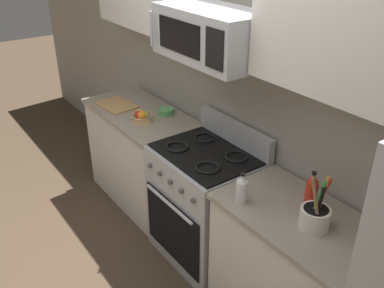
{
  "coord_description": "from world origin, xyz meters",
  "views": [
    {
      "loc": [
        2.1,
        -1.0,
        2.4
      ],
      "look_at": [
        -0.0,
        0.52,
        1.03
      ],
      "focal_mm": 39.81,
      "sensor_mm": 36.0,
      "label": 1
    }
  ],
  "objects_px": {
    "microwave": "(211,34)",
    "cutting_board": "(117,105)",
    "fruit_basket": "(142,117)",
    "range_oven": "(205,204)",
    "utensil_crock": "(315,216)",
    "bottle_hot_sauce": "(311,191)",
    "prep_bowl": "(166,111)",
    "bottle_vinegar": "(242,189)"
  },
  "relations": [
    {
      "from": "range_oven",
      "to": "prep_bowl",
      "type": "bearing_deg",
      "value": 168.49
    },
    {
      "from": "microwave",
      "to": "bottle_hot_sauce",
      "type": "distance_m",
      "value": 1.14
    },
    {
      "from": "fruit_basket",
      "to": "bottle_vinegar",
      "type": "distance_m",
      "value": 1.34
    },
    {
      "from": "fruit_basket",
      "to": "bottle_hot_sauce",
      "type": "height_order",
      "value": "bottle_hot_sauce"
    },
    {
      "from": "microwave",
      "to": "cutting_board",
      "type": "bearing_deg",
      "value": -173.6
    },
    {
      "from": "utensil_crock",
      "to": "cutting_board",
      "type": "xyz_separation_m",
      "value": [
        -2.18,
        -0.09,
        -0.06
      ]
    },
    {
      "from": "utensil_crock",
      "to": "bottle_vinegar",
      "type": "height_order",
      "value": "utensil_crock"
    },
    {
      "from": "utensil_crock",
      "to": "prep_bowl",
      "type": "bearing_deg",
      "value": 174.31
    },
    {
      "from": "fruit_basket",
      "to": "utensil_crock",
      "type": "bearing_deg",
      "value": 2.42
    },
    {
      "from": "range_oven",
      "to": "bottle_hot_sauce",
      "type": "xyz_separation_m",
      "value": [
        0.86,
        0.1,
        0.55
      ]
    },
    {
      "from": "cutting_board",
      "to": "bottle_vinegar",
      "type": "xyz_separation_m",
      "value": [
        1.77,
        -0.07,
        0.08
      ]
    },
    {
      "from": "utensil_crock",
      "to": "fruit_basket",
      "type": "relative_size",
      "value": 1.78
    },
    {
      "from": "fruit_basket",
      "to": "range_oven",
      "type": "bearing_deg",
      "value": 7.01
    },
    {
      "from": "cutting_board",
      "to": "bottle_vinegar",
      "type": "distance_m",
      "value": 1.77
    },
    {
      "from": "microwave",
      "to": "cutting_board",
      "type": "height_order",
      "value": "microwave"
    },
    {
      "from": "prep_bowl",
      "to": "fruit_basket",
      "type": "bearing_deg",
      "value": -88.34
    },
    {
      "from": "range_oven",
      "to": "utensil_crock",
      "type": "xyz_separation_m",
      "value": [
        0.99,
        -0.02,
        0.51
      ]
    },
    {
      "from": "cutting_board",
      "to": "bottle_vinegar",
      "type": "relative_size",
      "value": 1.82
    },
    {
      "from": "microwave",
      "to": "cutting_board",
      "type": "distance_m",
      "value": 1.47
    },
    {
      "from": "microwave",
      "to": "bottle_vinegar",
      "type": "distance_m",
      "value": 0.98
    },
    {
      "from": "utensil_crock",
      "to": "bottle_hot_sauce",
      "type": "height_order",
      "value": "utensil_crock"
    },
    {
      "from": "cutting_board",
      "to": "utensil_crock",
      "type": "bearing_deg",
      "value": 2.31
    },
    {
      "from": "utensil_crock",
      "to": "cutting_board",
      "type": "distance_m",
      "value": 2.18
    },
    {
      "from": "utensil_crock",
      "to": "fruit_basket",
      "type": "xyz_separation_m",
      "value": [
        -1.75,
        -0.07,
        -0.03
      ]
    },
    {
      "from": "utensil_crock",
      "to": "bottle_hot_sauce",
      "type": "distance_m",
      "value": 0.19
    },
    {
      "from": "prep_bowl",
      "to": "bottle_vinegar",
      "type": "bearing_deg",
      "value": -14.08
    },
    {
      "from": "fruit_basket",
      "to": "cutting_board",
      "type": "xyz_separation_m",
      "value": [
        -0.43,
        -0.01,
        -0.04
      ]
    },
    {
      "from": "range_oven",
      "to": "fruit_basket",
      "type": "distance_m",
      "value": 0.9
    },
    {
      "from": "microwave",
      "to": "prep_bowl",
      "type": "relative_size",
      "value": 5.61
    },
    {
      "from": "range_oven",
      "to": "cutting_board",
      "type": "distance_m",
      "value": 1.27
    },
    {
      "from": "microwave",
      "to": "utensil_crock",
      "type": "relative_size",
      "value": 2.33
    },
    {
      "from": "bottle_vinegar",
      "to": "range_oven",
      "type": "bearing_deg",
      "value": 162.6
    },
    {
      "from": "microwave",
      "to": "cutting_board",
      "type": "relative_size",
      "value": 2.19
    },
    {
      "from": "bottle_vinegar",
      "to": "fruit_basket",
      "type": "bearing_deg",
      "value": 176.22
    },
    {
      "from": "bottle_hot_sauce",
      "to": "utensil_crock",
      "type": "bearing_deg",
      "value": -42.17
    },
    {
      "from": "fruit_basket",
      "to": "cutting_board",
      "type": "height_order",
      "value": "fruit_basket"
    },
    {
      "from": "bottle_hot_sauce",
      "to": "prep_bowl",
      "type": "relative_size",
      "value": 1.72
    },
    {
      "from": "microwave",
      "to": "fruit_basket",
      "type": "bearing_deg",
      "value": -171.06
    },
    {
      "from": "utensil_crock",
      "to": "bottle_vinegar",
      "type": "xyz_separation_m",
      "value": [
        -0.41,
        -0.16,
        0.02
      ]
    },
    {
      "from": "microwave",
      "to": "bottle_hot_sauce",
      "type": "height_order",
      "value": "microwave"
    },
    {
      "from": "bottle_vinegar",
      "to": "microwave",
      "type": "bearing_deg",
      "value": 160.29
    },
    {
      "from": "fruit_basket",
      "to": "bottle_vinegar",
      "type": "relative_size",
      "value": 0.96
    }
  ]
}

